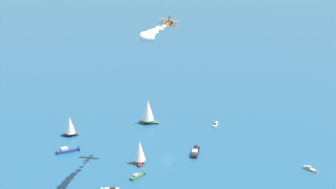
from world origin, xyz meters
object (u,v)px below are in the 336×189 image
(motorboat_inshore, at_px, (216,124))
(sailboat_offshore, at_px, (140,152))
(motorboat_near_centre, at_px, (311,169))
(motorboat_mid_cluster, at_px, (69,150))
(sailboat_outer_ring_d, at_px, (148,111))
(sailboat_outer_ring_e, at_px, (70,126))
(motorboat_outer_ring_a, at_px, (195,152))
(biplane_lead, at_px, (168,23))
(wingwalker_lead, at_px, (169,17))
(motorboat_outer_ring_b, at_px, (109,189))
(motorboat_outer_ring_f, at_px, (138,176))

(motorboat_inshore, bearing_deg, sailboat_offshore, -63.02)
(motorboat_near_centre, distance_m, motorboat_mid_cluster, 98.11)
(sailboat_outer_ring_d, height_order, sailboat_outer_ring_e, sailboat_outer_ring_d)
(sailboat_outer_ring_d, bearing_deg, motorboat_outer_ring_a, 6.50)
(motorboat_inshore, xyz_separation_m, motorboat_outer_ring_a, (25.25, -24.07, 0.30))
(sailboat_offshore, distance_m, motorboat_outer_ring_a, 24.87)
(sailboat_outer_ring_d, height_order, biplane_lead, biplane_lead)
(motorboat_near_centre, xyz_separation_m, wingwalker_lead, (-32.93, -44.96, 56.48))
(motorboat_near_centre, relative_size, motorboat_mid_cluster, 0.65)
(wingwalker_lead, bearing_deg, motorboat_mid_cluster, -122.30)
(motorboat_outer_ring_a, bearing_deg, motorboat_outer_ring_b, -69.67)
(motorboat_outer_ring_b, bearing_deg, motorboat_near_centre, 77.38)
(motorboat_mid_cluster, bearing_deg, sailboat_outer_ring_d, 112.64)
(motorboat_near_centre, xyz_separation_m, motorboat_outer_ring_f, (-22.29, -62.30, 0.08))
(biplane_lead, bearing_deg, sailboat_offshore, -89.09)
(motorboat_mid_cluster, distance_m, sailboat_outer_ring_d, 46.90)
(sailboat_outer_ring_d, relative_size, wingwalker_lead, 7.66)
(sailboat_outer_ring_e, height_order, wingwalker_lead, wingwalker_lead)
(sailboat_offshore, bearing_deg, motorboat_inshore, 116.98)
(motorboat_outer_ring_f, bearing_deg, sailboat_offshore, 156.51)
(motorboat_outer_ring_b, distance_m, biplane_lead, 64.15)
(sailboat_outer_ring_d, relative_size, sailboat_outer_ring_e, 1.33)
(motorboat_mid_cluster, bearing_deg, biplane_lead, 57.72)
(motorboat_outer_ring_b, bearing_deg, sailboat_outer_ring_d, 146.57)
(motorboat_outer_ring_f, bearing_deg, motorboat_near_centre, 70.32)
(wingwalker_lead, bearing_deg, sailboat_offshore, -90.10)
(sailboat_outer_ring_d, height_order, wingwalker_lead, wingwalker_lead)
(motorboat_near_centre, relative_size, wingwalker_lead, 3.51)
(motorboat_inshore, height_order, wingwalker_lead, wingwalker_lead)
(sailboat_offshore, height_order, motorboat_outer_ring_f, sailboat_offshore)
(motorboat_outer_ring_b, distance_m, sailboat_outer_ring_d, 68.18)
(motorboat_mid_cluster, distance_m, sailboat_outer_ring_e, 18.34)
(motorboat_outer_ring_f, xyz_separation_m, wingwalker_lead, (-10.65, 17.35, 56.40))
(motorboat_inshore, distance_m, sailboat_outer_ring_e, 69.00)
(motorboat_mid_cluster, relative_size, wingwalker_lead, 5.39)
(motorboat_inshore, bearing_deg, motorboat_mid_cluster, -88.34)
(motorboat_outer_ring_a, relative_size, motorboat_outer_ring_f, 1.32)
(motorboat_mid_cluster, relative_size, motorboat_outer_ring_b, 1.52)
(wingwalker_lead, bearing_deg, motorboat_outer_ring_f, -58.46)
(motorboat_outer_ring_f, bearing_deg, motorboat_inshore, 123.63)
(motorboat_near_centre, height_order, biplane_lead, biplane_lead)
(motorboat_outer_ring_a, distance_m, biplane_lead, 55.38)
(motorboat_near_centre, xyz_separation_m, motorboat_outer_ring_a, (-32.45, -33.15, 0.29))
(sailboat_offshore, bearing_deg, sailboat_outer_ring_d, 153.95)
(motorboat_near_centre, height_order, motorboat_outer_ring_b, motorboat_outer_ring_b)
(biplane_lead, bearing_deg, wingwalker_lead, 54.56)
(motorboat_inshore, xyz_separation_m, biplane_lead, (24.54, -36.18, 54.33))
(motorboat_near_centre, xyz_separation_m, sailboat_outer_ring_d, (-73.54, -37.83, 5.77))
(motorboat_near_centre, distance_m, motorboat_outer_ring_f, 66.17)
(motorboat_outer_ring_a, relative_size, sailboat_outer_ring_e, 0.92)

